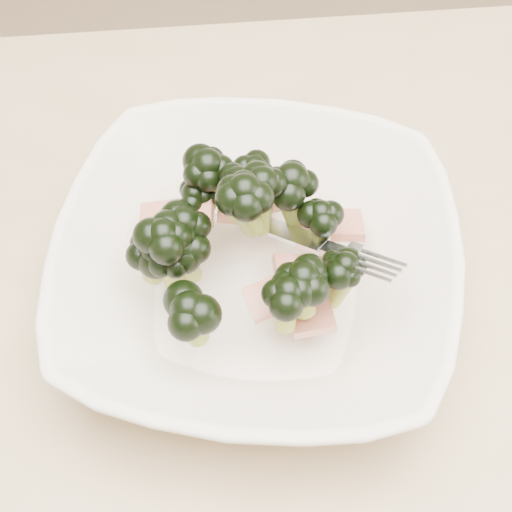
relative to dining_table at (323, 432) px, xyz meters
name	(u,v)px	position (x,y,z in m)	size (l,w,h in m)	color
dining_table	(323,432)	(0.00, 0.00, 0.00)	(1.20, 0.80, 0.75)	tan
broccoli_dish	(254,263)	(-0.05, 0.08, 0.14)	(0.34, 0.34, 0.13)	beige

